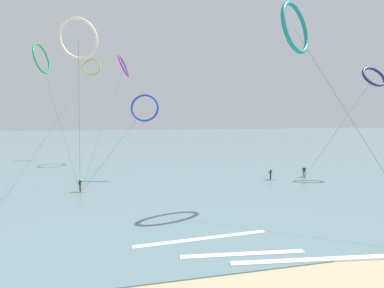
% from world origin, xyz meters
% --- Properties ---
extents(sea_water, '(400.00, 200.00, 0.08)m').
position_xyz_m(sea_water, '(0.00, 107.49, 0.04)').
color(sea_water, slate).
rests_on(sea_water, ground).
extents(surfer_coral, '(1.40, 0.72, 1.70)m').
position_xyz_m(surfer_coral, '(19.97, 31.04, 0.82)').
color(surfer_coral, '#EA7260').
rests_on(surfer_coral, ground).
extents(surfer_amber, '(1.40, 0.67, 1.70)m').
position_xyz_m(surfer_amber, '(-13.07, 29.05, 0.82)').
color(surfer_amber, orange).
rests_on(surfer_amber, ground).
extents(surfer_magenta, '(1.40, 0.73, 1.70)m').
position_xyz_m(surfer_magenta, '(13.83, 30.36, 0.82)').
color(surfer_magenta, '#CC288E').
rests_on(surfer_magenta, ground).
extents(kite_violet, '(6.68, 25.32, 22.14)m').
position_xyz_m(kite_violet, '(-7.92, 51.82, 19.87)').
color(kite_violet, purple).
rests_on(kite_violet, ground).
extents(kite_teal, '(6.80, 13.79, 21.14)m').
position_xyz_m(kite_teal, '(9.78, 18.49, 18.46)').
color(kite_teal, teal).
rests_on(kite_teal, ground).
extents(kite_cobalt, '(10.77, 7.49, 13.07)m').
position_xyz_m(kite_cobalt, '(-4.55, 35.47, 10.93)').
color(kite_cobalt, '#2647B7').
rests_on(kite_cobalt, ground).
extents(kite_navy, '(11.96, 3.34, 17.45)m').
position_xyz_m(kite_navy, '(29.92, 29.02, 15.70)').
color(kite_navy, navy).
rests_on(kite_navy, ground).
extents(kite_lime, '(4.64, 48.26, 22.85)m').
position_xyz_m(kite_lime, '(-15.11, 59.95, 20.81)').
color(kite_lime, '#8CC62D').
rests_on(kite_lime, ground).
extents(kite_ivory, '(5.05, 2.83, 21.13)m').
position_xyz_m(kite_ivory, '(-12.51, 28.41, 18.75)').
color(kite_ivory, silver).
rests_on(kite_ivory, ground).
extents(kite_emerald, '(8.83, 16.98, 21.57)m').
position_xyz_m(kite_emerald, '(-20.84, 43.44, 19.07)').
color(kite_emerald, '#199351').
rests_on(kite_emerald, ground).
extents(wave_crest_near, '(11.29, 1.84, 0.12)m').
position_xyz_m(wave_crest_near, '(5.16, 7.89, 0.06)').
color(wave_crest_near, white).
rests_on(wave_crest_near, ground).
extents(wave_crest_mid, '(8.74, 1.45, 0.12)m').
position_xyz_m(wave_crest_mid, '(0.84, 9.59, 0.06)').
color(wave_crest_mid, white).
rests_on(wave_crest_mid, ground).
extents(wave_crest_far, '(10.71, 1.15, 0.12)m').
position_xyz_m(wave_crest_far, '(-1.32, 12.54, 0.06)').
color(wave_crest_far, white).
rests_on(wave_crest_far, ground).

